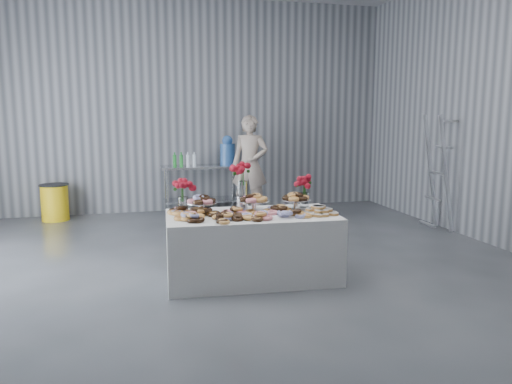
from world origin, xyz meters
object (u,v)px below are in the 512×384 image
stepladder (438,173)px  person (250,165)px  water_jug (227,152)px  prep_table (202,180)px  display_table (252,246)px  trash_barrel (55,202)px

stepladder → person: bearing=142.1°
stepladder → water_jug: bearing=141.5°
water_jug → person: (0.36, -0.32, -0.23)m
prep_table → stepladder: stepladder is taller
display_table → water_jug: 3.99m
display_table → prep_table: bearing=90.0°
trash_barrel → water_jug: bearing=0.0°
display_table → person: person is taller
display_table → person: 3.70m
water_jug → stepladder: 3.76m
prep_table → stepladder: bearing=-34.2°
trash_barrel → stepladder: bearing=-21.2°
person → display_table: bearing=-78.7°
water_jug → trash_barrel: 3.20m
prep_table → person: person is taller
prep_table → stepladder: (3.44, -2.34, 0.31)m
water_jug → person: person is taller
person → trash_barrel: size_ratio=2.86×
display_table → prep_table: size_ratio=1.27×
water_jug → trash_barrel: water_jug is taller
water_jug → prep_table: bearing=180.0°
display_table → prep_table: prep_table is taller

